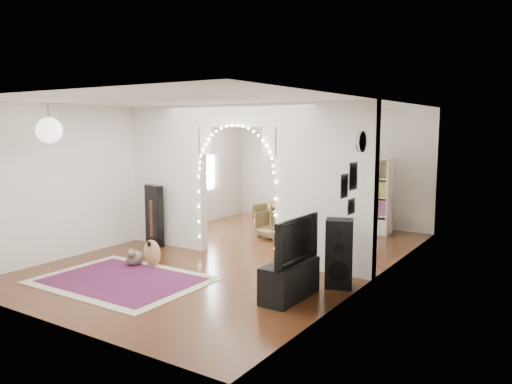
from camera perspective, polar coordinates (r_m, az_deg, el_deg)
The scene contains 25 objects.
floor at distance 9.04m, azimuth -1.91°, elevation -7.30°, with size 7.50×7.50×0.00m, color black.
ceiling at distance 8.75m, azimuth -1.99°, elevation 10.06°, with size 5.00×7.50×0.02m, color white.
wall_back at distance 12.05m, azimuth 8.30°, elevation 2.85°, with size 5.00×0.02×2.70m, color silver.
wall_front at distance 6.13m, azimuth -22.41°, elevation -2.05°, with size 5.00×0.02×2.70m, color silver.
wall_left at distance 10.42m, azimuth -13.32°, elevation 2.01°, with size 0.02×7.50×2.70m, color silver.
wall_right at distance 7.65m, azimuth 13.60°, elevation 0.10°, with size 0.02×7.50×2.70m, color silver.
divider_wall at distance 8.79m, azimuth -1.95°, elevation 1.72°, with size 5.00×0.20×2.70m.
fairy_lights at distance 8.67m, azimuth -2.45°, elevation 2.47°, with size 1.64×0.04×1.60m, color #FFEABF, non-canonical shape.
window at distance 11.70m, azimuth -6.86°, elevation 3.47°, with size 0.04×1.20×1.40m, color white.
wall_clock at distance 7.04m, azimuth 12.00°, elevation 5.65°, with size 0.31×0.31×0.03m, color white.
picture_frames at distance 6.71m, azimuth 10.64°, elevation 0.46°, with size 0.02×0.50×0.70m, color white, non-canonical shape.
paper_lantern at distance 8.39m, azimuth -22.57°, elevation 6.53°, with size 0.40×0.40×0.40m, color white.
ceiling_fan at distance 10.45m, azimuth 4.36°, elevation 7.97°, with size 1.10×1.10×0.30m, color #A88438, non-canonical shape.
area_rug at distance 7.89m, azimuth -15.04°, elevation -9.70°, with size 2.47×1.85×0.02m, color maroon.
guitar_case at distance 9.87m, azimuth -11.55°, elevation -2.65°, with size 0.45×0.15×1.19m, color black.
acoustic_guitar at distance 8.46m, azimuth -11.83°, elevation -5.65°, with size 0.39×0.21×0.93m.
tabby_cat at distance 8.61m, azimuth -13.71°, elevation -7.30°, with size 0.34×0.50×0.34m.
floor_speaker at distance 7.33m, azimuth 9.47°, elevation -6.94°, with size 0.48×0.45×0.99m.
media_console at distance 6.84m, azimuth 3.87°, elevation -10.03°, with size 0.40×1.00×0.50m, color black.
tv at distance 6.69m, azimuth 3.91°, elevation -5.46°, with size 1.07×0.14×0.62m, color black.
bookcase at distance 11.19m, azimuth 11.25°, elevation -0.31°, with size 1.60×0.40×1.64m, color #C9B292.
dining_table at distance 10.43m, azimuth 5.05°, elevation -1.51°, with size 1.26×0.89×0.76m.
flower_vase at distance 10.40m, azimuth 5.06°, elevation -0.59°, with size 0.18×0.18×0.19m, color white.
dining_chair_left at distance 11.35m, azimuth 1.52°, elevation -2.81°, with size 0.60×0.62×0.56m, color brown.
dining_chair_right at distance 10.40m, azimuth 2.07°, elevation -3.80°, with size 0.58×0.60×0.55m, color brown.
Camera 1 is at (5.00, -7.17, 2.30)m, focal length 35.00 mm.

